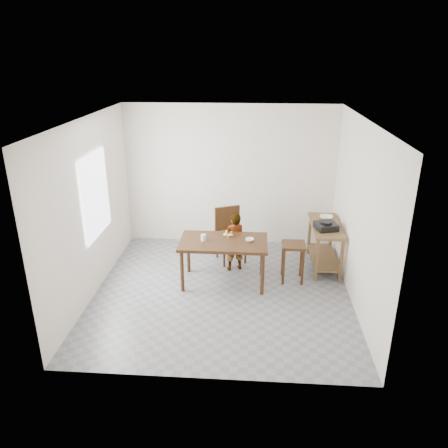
# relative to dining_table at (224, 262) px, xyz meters

# --- Properties ---
(floor) EXTENTS (4.00, 4.00, 0.04)m
(floor) POSITION_rel_dining_table_xyz_m (0.00, -0.30, -0.40)
(floor) COLOR slate
(floor) RESTS_ON ground
(ceiling) EXTENTS (4.00, 4.00, 0.04)m
(ceiling) POSITION_rel_dining_table_xyz_m (0.00, -0.30, 2.35)
(ceiling) COLOR white
(ceiling) RESTS_ON wall_back
(wall_back) EXTENTS (4.00, 0.04, 2.70)m
(wall_back) POSITION_rel_dining_table_xyz_m (0.00, 1.72, 0.98)
(wall_back) COLOR white
(wall_back) RESTS_ON ground
(wall_front) EXTENTS (4.00, 0.04, 2.70)m
(wall_front) POSITION_rel_dining_table_xyz_m (0.00, -2.32, 0.98)
(wall_front) COLOR white
(wall_front) RESTS_ON ground
(wall_left) EXTENTS (0.04, 4.00, 2.70)m
(wall_left) POSITION_rel_dining_table_xyz_m (-2.02, -0.30, 0.98)
(wall_left) COLOR white
(wall_left) RESTS_ON ground
(wall_right) EXTENTS (0.04, 4.00, 2.70)m
(wall_right) POSITION_rel_dining_table_xyz_m (2.02, -0.30, 0.98)
(wall_right) COLOR white
(wall_right) RESTS_ON ground
(window_pane) EXTENTS (0.02, 1.10, 1.30)m
(window_pane) POSITION_rel_dining_table_xyz_m (-1.97, -0.10, 1.12)
(window_pane) COLOR white
(window_pane) RESTS_ON wall_left
(dining_table) EXTENTS (1.40, 0.80, 0.75)m
(dining_table) POSITION_rel_dining_table_xyz_m (0.00, 0.00, 0.00)
(dining_table) COLOR #3B2210
(dining_table) RESTS_ON floor
(prep_counter) EXTENTS (0.50, 1.20, 0.80)m
(prep_counter) POSITION_rel_dining_table_xyz_m (1.72, 0.70, 0.03)
(prep_counter) COLOR brown
(prep_counter) RESTS_ON floor
(child) EXTENTS (0.45, 0.38, 1.05)m
(child) POSITION_rel_dining_table_xyz_m (0.15, 0.48, 0.15)
(child) COLOR white
(child) RESTS_ON floor
(dining_chair) EXTENTS (0.62, 0.62, 0.97)m
(dining_chair) POSITION_rel_dining_table_xyz_m (0.08, 0.83, 0.11)
(dining_chair) COLOR #3B2210
(dining_chair) RESTS_ON floor
(stool) EXTENTS (0.38, 0.38, 0.66)m
(stool) POSITION_rel_dining_table_xyz_m (1.13, 0.16, -0.04)
(stool) COLOR #3B2210
(stool) RESTS_ON floor
(glass_tumbler) EXTENTS (0.09, 0.09, 0.10)m
(glass_tumbler) POSITION_rel_dining_table_xyz_m (-0.32, -0.01, 0.43)
(glass_tumbler) COLOR silver
(glass_tumbler) RESTS_ON dining_table
(small_bowl) EXTENTS (0.18, 0.18, 0.04)m
(small_bowl) POSITION_rel_dining_table_xyz_m (0.42, 0.02, 0.40)
(small_bowl) COLOR white
(small_bowl) RESTS_ON dining_table
(banana) EXTENTS (0.20, 0.16, 0.06)m
(banana) POSITION_rel_dining_table_xyz_m (0.06, 0.19, 0.41)
(banana) COLOR #FFF143
(banana) RESTS_ON dining_table
(serving_bowl) EXTENTS (0.27, 0.27, 0.06)m
(serving_bowl) POSITION_rel_dining_table_xyz_m (1.75, 0.97, 0.45)
(serving_bowl) COLOR white
(serving_bowl) RESTS_ON prep_counter
(gas_burner) EXTENTS (0.41, 0.41, 0.11)m
(gas_burner) POSITION_rel_dining_table_xyz_m (1.68, 0.49, 0.48)
(gas_burner) COLOR black
(gas_burner) RESTS_ON prep_counter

